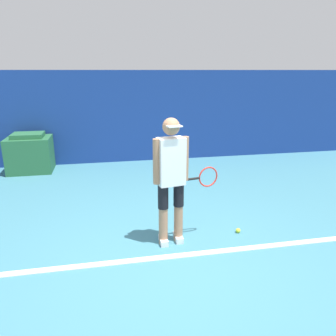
{
  "coord_description": "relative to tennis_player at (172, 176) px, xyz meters",
  "views": [
    {
      "loc": [
        -0.73,
        -3.45,
        2.25
      ],
      "look_at": [
        0.08,
        0.67,
        0.99
      ],
      "focal_mm": 35.0,
      "sensor_mm": 36.0,
      "label": 1
    }
  ],
  "objects": [
    {
      "name": "tennis_ball",
      "position": [
        1.0,
        0.06,
        -0.91
      ],
      "size": [
        0.07,
        0.07,
        0.07
      ],
      "color": "#D1E533",
      "rests_on": "ground_plane"
    },
    {
      "name": "tennis_player",
      "position": [
        0.0,
        0.0,
        0.0
      ],
      "size": [
        0.92,
        0.31,
        1.7
      ],
      "rotation": [
        0.0,
        0.0,
        0.18
      ],
      "color": "#A37556",
      "rests_on": "ground_plane"
    },
    {
      "name": "covered_chair",
      "position": [
        -2.52,
        3.83,
        -0.52
      ],
      "size": [
        0.96,
        0.76,
        0.89
      ],
      "color": "#28663D",
      "rests_on": "ground_plane"
    },
    {
      "name": "ground_plane",
      "position": [
        -0.09,
        -0.47,
        -0.95
      ],
      "size": [
        24.0,
        24.0,
        0.0
      ],
      "primitive_type": "plane",
      "color": "teal"
    },
    {
      "name": "back_wall",
      "position": [
        -0.09,
        4.31,
        0.18
      ],
      "size": [
        24.0,
        0.1,
        2.26
      ],
      "color": "navy",
      "rests_on": "ground_plane"
    },
    {
      "name": "court_baseline",
      "position": [
        -0.09,
        -0.38,
        -0.94
      ],
      "size": [
        21.6,
        0.1,
        0.01
      ],
      "color": "white",
      "rests_on": "ground_plane"
    }
  ]
}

